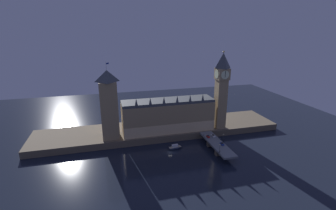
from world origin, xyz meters
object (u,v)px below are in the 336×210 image
Objects in this scene: car_northbound_lead at (208,136)px; street_lamp_mid at (223,137)px; clock_tower at (221,88)px; street_lamp_near at (220,147)px; car_southbound_lead at (222,144)px; victoria_tower at (109,105)px; pedestrian_far_rail at (204,135)px; boat_upstream at (175,147)px; car_southbound_trail at (213,136)px; pedestrian_near_rail at (220,151)px; pedestrian_mid_walk at (220,139)px.

street_lamp_mid is at bearing -57.27° from car_northbound_lead.
clock_tower reaches higher than street_lamp_near.
car_southbound_lead is at bearing -112.24° from clock_tower.
car_southbound_lead is (82.45, -37.07, -27.13)m from victoria_tower.
victoria_tower is at bearing 166.56° from pedestrian_far_rail.
car_southbound_lead is 0.37× the size of boat_upstream.
pedestrian_far_rail reaches higher than car_southbound_lead.
car_southbound_trail is 28.12m from street_lamp_near.
car_southbound_lead is 37.01m from boat_upstream.
car_northbound_lead is 0.56× the size of street_lamp_near.
car_southbound_lead is at bearing -22.44° from boat_upstream.
pedestrian_near_rail is at bearing -95.13° from car_northbound_lead.
boat_upstream is (-36.20, 6.34, -5.76)m from pedestrian_mid_walk.
victoria_tower is at bearing 147.35° from street_lamp_near.
pedestrian_near_rail is 0.98× the size of pedestrian_mid_walk.
victoria_tower is 5.53× the size of boat_upstream.
pedestrian_mid_walk is at bearing 72.69° from car_southbound_lead.
pedestrian_mid_walk reaches higher than boat_upstream.
clock_tower is at bearing -1.39° from victoria_tower.
pedestrian_near_rail is at bearing -104.86° from car_southbound_trail.
pedestrian_near_rail is (-7.14, -10.98, 0.22)m from car_southbound_lead.
pedestrian_near_rail is 3.39m from street_lamp_near.
car_northbound_lead is 0.93× the size of car_southbound_lead.
car_southbound_lead is 2.32× the size of pedestrian_near_rail.
pedestrian_near_rail is (-7.14, -26.90, 0.23)m from car_southbound_trail.
pedestrian_near_rail is 36.98m from boat_upstream.
pedestrian_far_rail is at bearing 123.77° from car_northbound_lead.
pedestrian_far_rail is (-7.14, 19.07, 0.11)m from car_southbound_lead.
street_lamp_near is at bearing 173.41° from pedestrian_near_rail.
pedestrian_far_rail is 0.23× the size of street_lamp_near.
victoria_tower is 15.94× the size of car_northbound_lead.
pedestrian_near_rail is at bearing -117.08° from pedestrian_mid_walk.
car_southbound_trail is (82.45, -21.14, -27.14)m from victoria_tower.
victoria_tower is 14.85× the size of car_southbound_lead.
victoria_tower is 8.99× the size of street_lamp_near.
street_lamp_near is at bearing -118.11° from pedestrian_mid_walk.
pedestrian_mid_walk is (9.51, 18.61, 0.02)m from pedestrian_near_rail.
car_northbound_lead is 10.64m from pedestrian_mid_walk.
car_southbound_trail is 0.69× the size of street_lamp_near.
car_northbound_lead is at bearing 122.73° from street_lamp_mid.
pedestrian_mid_walk reaches higher than pedestrian_far_rail.
street_lamp_near reaches higher than boat_upstream.
car_northbound_lead is 0.82× the size of car_southbound_trail.
car_northbound_lead is 4.28m from pedestrian_far_rail.
car_northbound_lead is at bearing -15.50° from victoria_tower.
car_southbound_lead is 15.92m from car_southbound_trail.
pedestrian_near_rail is 30.05m from pedestrian_far_rail.
pedestrian_near_rail reaches higher than car_southbound_trail.
pedestrian_mid_walk is at bearing -19.13° from victoria_tower.
pedestrian_mid_walk reaches higher than car_southbound_lead.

